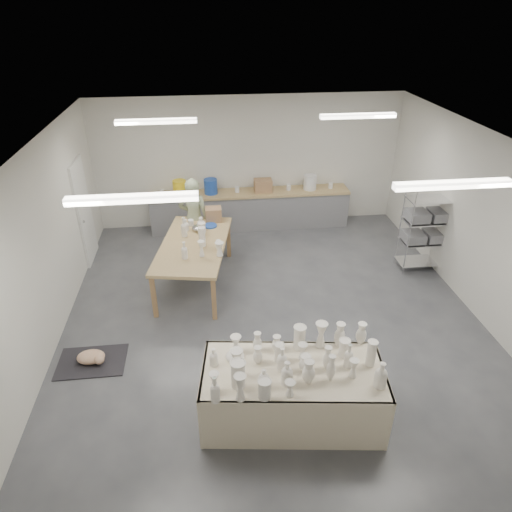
{
  "coord_description": "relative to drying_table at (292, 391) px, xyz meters",
  "views": [
    {
      "loc": [
        -1.02,
        -6.15,
        4.81
      ],
      "look_at": [
        -0.25,
        0.42,
        1.05
      ],
      "focal_mm": 32.0,
      "sensor_mm": 36.0,
      "label": 1
    }
  ],
  "objects": [
    {
      "name": "room",
      "position": [
        -0.04,
        2.11,
        1.61
      ],
      "size": [
        8.0,
        8.02,
        3.0
      ],
      "color": "#424449",
      "rests_on": "ground"
    },
    {
      "name": "back_counter",
      "position": [
        0.06,
        5.71,
        0.04
      ],
      "size": [
        4.6,
        0.6,
        1.24
      ],
      "color": "#AA8353",
      "rests_on": "ground"
    },
    {
      "name": "wire_shelf",
      "position": [
        3.27,
        3.43,
        0.48
      ],
      "size": [
        0.88,
        0.48,
        1.8
      ],
      "color": "silver",
      "rests_on": "ground"
    },
    {
      "name": "drying_table",
      "position": [
        0.0,
        0.0,
        0.0
      ],
      "size": [
        2.39,
        1.36,
        1.17
      ],
      "rotation": [
        0.0,
        0.0,
        -0.13
      ],
      "color": "olive",
      "rests_on": "ground"
    },
    {
      "name": "work_table",
      "position": [
        -1.16,
        3.48,
        0.42
      ],
      "size": [
        1.55,
        2.49,
        1.25
      ],
      "rotation": [
        0.0,
        0.0,
        -0.18
      ],
      "color": "#AA8353",
      "rests_on": "ground"
    },
    {
      "name": "rug",
      "position": [
        -2.81,
        1.33,
        -0.43
      ],
      "size": [
        1.0,
        0.7,
        0.02
      ],
      "primitive_type": "cube",
      "color": "black",
      "rests_on": "ground"
    },
    {
      "name": "cat",
      "position": [
        -2.79,
        1.32,
        -0.33
      ],
      "size": [
        0.43,
        0.32,
        0.18
      ],
      "rotation": [
        0.0,
        0.0,
        0.05
      ],
      "color": "white",
      "rests_on": "rug"
    },
    {
      "name": "potter",
      "position": [
        -1.22,
        4.45,
        0.42
      ],
      "size": [
        0.72,
        0.58,
        1.73
      ],
      "primitive_type": "imported",
      "rotation": [
        0.0,
        0.0,
        2.85
      ],
      "color": "#92A17D",
      "rests_on": "ground"
    },
    {
      "name": "red_stool",
      "position": [
        -1.22,
        4.72,
        -0.14
      ],
      "size": [
        0.36,
        0.36,
        0.34
      ],
      "rotation": [
        0.0,
        0.0,
        0.01
      ],
      "color": "#AC1820",
      "rests_on": "ground"
    }
  ]
}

